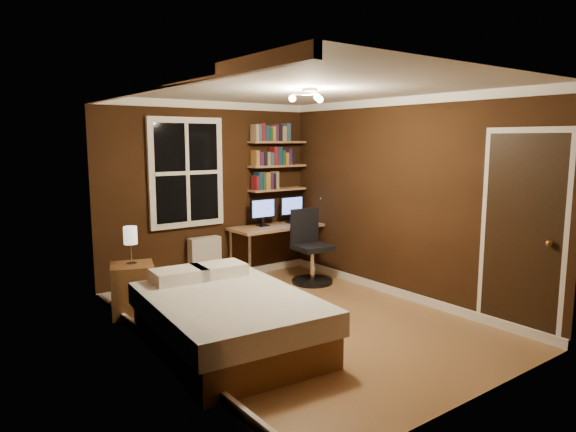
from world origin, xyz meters
TOP-DOWN VIEW (x-y plane):
  - floor at (0.00, 0.00)m, footprint 4.20×4.20m
  - wall_back at (0.00, 2.10)m, footprint 3.20×0.04m
  - wall_left at (-1.60, 0.00)m, footprint 0.04×4.20m
  - wall_right at (1.60, 0.00)m, footprint 0.04×4.20m
  - ceiling at (0.00, 0.00)m, footprint 3.20×4.20m
  - window at (-0.35, 2.06)m, footprint 1.06×0.06m
  - door at (1.59, -1.55)m, footprint 0.03×0.82m
  - door_knob at (1.55, -1.85)m, footprint 0.06×0.06m
  - ceiling_fixture at (0.00, -0.10)m, footprint 0.44×0.44m
  - bookshelf_lower at (1.08, 1.98)m, footprint 0.92×0.22m
  - books_row_lower at (1.08, 1.98)m, footprint 0.42×0.16m
  - bookshelf_middle at (1.08, 1.98)m, footprint 0.92×0.22m
  - books_row_middle at (1.08, 1.98)m, footprint 0.66×0.16m
  - bookshelf_upper at (1.08, 1.98)m, footprint 0.92×0.22m
  - books_row_upper at (1.08, 1.98)m, footprint 0.60×0.16m
  - bed at (-1.00, -0.11)m, footprint 1.55×2.04m
  - nightstand at (-1.39, 1.38)m, footprint 0.59×0.59m
  - bedside_lamp at (-1.39, 1.38)m, footprint 0.15×0.15m
  - radiator at (-0.15, 1.98)m, footprint 0.44×0.15m
  - desk at (1.02, 1.78)m, footprint 1.57×0.59m
  - monitor_left at (0.73, 1.86)m, footprint 0.41×0.12m
  - monitor_right at (1.26, 1.86)m, footprint 0.41×0.12m
  - desk_lamp at (1.65, 1.67)m, footprint 0.14×0.32m
  - office_chair at (1.09, 1.21)m, footprint 0.57×0.57m

SIDE VIEW (x-z plane):
  - floor at x=0.00m, z-range 0.00..0.00m
  - bed at x=-1.00m, z-range -0.05..0.61m
  - nightstand at x=-1.39m, z-range 0.00..0.59m
  - radiator at x=-0.15m, z-range 0.00..0.66m
  - office_chair at x=1.09m, z-range -0.12..0.91m
  - desk at x=1.02m, z-range 0.31..1.06m
  - bedside_lamp at x=-1.39m, z-range 0.59..1.02m
  - monitor_left at x=0.73m, z-range 0.75..1.15m
  - monitor_right at x=1.26m, z-range 0.75..1.15m
  - desk_lamp at x=1.65m, z-range 0.75..1.19m
  - door_knob at x=1.55m, z-range 0.97..1.03m
  - door at x=1.59m, z-range 0.00..2.05m
  - wall_back at x=0.00m, z-range 0.00..2.50m
  - wall_left at x=-1.60m, z-range 0.00..2.50m
  - wall_right at x=1.60m, z-range 0.00..2.50m
  - bookshelf_lower at x=1.08m, z-range 1.24..1.26m
  - books_row_lower at x=1.08m, z-range 1.26..1.49m
  - window at x=-0.35m, z-range 0.82..2.28m
  - bookshelf_middle at x=1.08m, z-range 1.59..1.61m
  - books_row_middle at x=1.08m, z-range 1.61..1.84m
  - bookshelf_upper at x=1.08m, z-range 1.94..1.96m
  - books_row_upper at x=1.08m, z-range 1.96..2.20m
  - ceiling_fixture at x=0.00m, z-range 2.31..2.49m
  - ceiling at x=0.00m, z-range 2.49..2.51m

